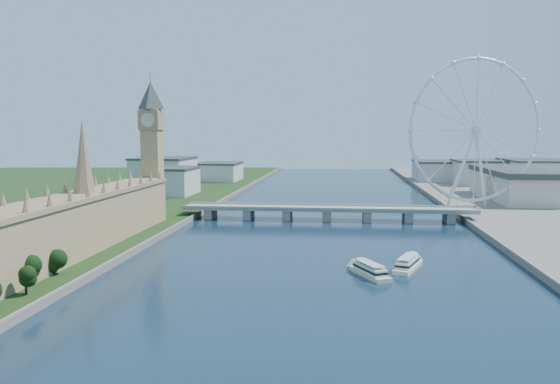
# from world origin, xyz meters

# --- Properties ---
(parliament_range) EXTENTS (24.00, 200.00, 70.00)m
(parliament_range) POSITION_xyz_m (-128.00, 170.00, 18.48)
(parliament_range) COLOR tan
(parliament_range) RESTS_ON ground
(big_ben) EXTENTS (20.02, 20.02, 110.00)m
(big_ben) POSITION_xyz_m (-128.00, 278.00, 66.57)
(big_ben) COLOR tan
(big_ben) RESTS_ON ground
(westminster_bridge) EXTENTS (220.00, 22.00, 9.50)m
(westminster_bridge) POSITION_xyz_m (0.00, 300.00, 6.63)
(westminster_bridge) COLOR gray
(westminster_bridge) RESTS_ON ground
(london_eye) EXTENTS (113.60, 39.12, 124.30)m
(london_eye) POSITION_xyz_m (119.98, 355.08, 67.52)
(london_eye) COLOR silver
(london_eye) RESTS_ON ground
(county_hall) EXTENTS (54.00, 144.00, 35.00)m
(county_hall) POSITION_xyz_m (175.00, 430.00, 0.00)
(county_hall) COLOR beige
(county_hall) RESTS_ON ground
(city_skyline) EXTENTS (505.00, 280.00, 32.00)m
(city_skyline) POSITION_xyz_m (39.22, 560.08, 16.96)
(city_skyline) COLOR beige
(city_skyline) RESTS_ON ground
(tour_boat_near) EXTENTS (20.55, 30.69, 6.73)m
(tour_boat_near) POSITION_xyz_m (24.12, 138.21, 0.00)
(tour_boat_near) COLOR beige
(tour_boat_near) RESTS_ON ground
(tour_boat_far) EXTENTS (18.61, 31.86, 6.88)m
(tour_boat_far) POSITION_xyz_m (42.97, 153.01, 0.00)
(tour_boat_far) COLOR beige
(tour_boat_far) RESTS_ON ground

